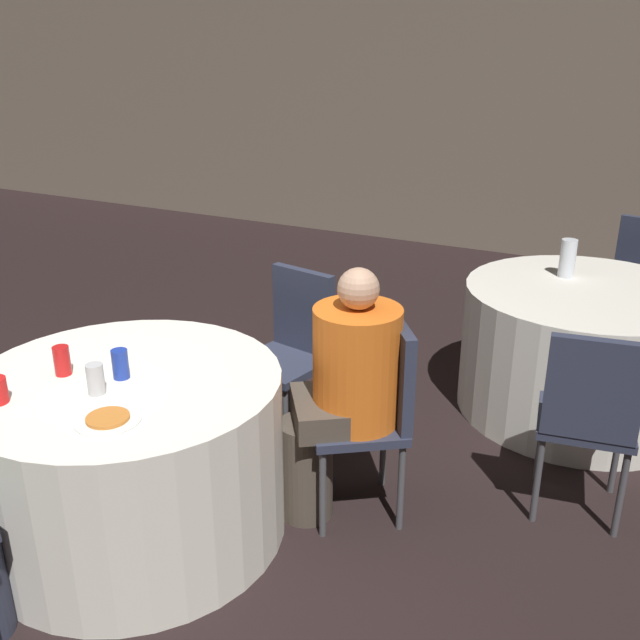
{
  "coord_description": "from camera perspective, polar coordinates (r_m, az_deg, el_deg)",
  "views": [
    {
      "loc": [
        1.97,
        -1.86,
        2.0
      ],
      "look_at": [
        0.61,
        0.78,
        0.83
      ],
      "focal_mm": 40.0,
      "sensor_mm": 36.0,
      "label": 1
    }
  ],
  "objects": [
    {
      "name": "pizza_plate_near",
      "position": [
        2.68,
        -16.61,
        -7.6
      ],
      "size": [
        0.24,
        0.24,
        0.02
      ],
      "color": "white",
      "rests_on": "table_near"
    },
    {
      "name": "soda_can_blue",
      "position": [
        2.97,
        -15.69,
        -3.41
      ],
      "size": [
        0.07,
        0.07,
        0.12
      ],
      "color": "#1E38A5",
      "rests_on": "table_near"
    },
    {
      "name": "soda_can_silver",
      "position": [
        2.87,
        -17.52,
        -4.53
      ],
      "size": [
        0.07,
        0.07,
        0.12
      ],
      "color": "silver",
      "rests_on": "table_near"
    },
    {
      "name": "wall_back",
      "position": [
        7.31,
        11.98,
        16.39
      ],
      "size": [
        16.0,
        0.06,
        2.8
      ],
      "color": "#7A6B5B",
      "rests_on": "ground_plane"
    },
    {
      "name": "ground_plane",
      "position": [
        3.37,
        -16.11,
        -15.89
      ],
      "size": [
        16.0,
        16.0,
        0.0
      ],
      "primitive_type": "plane",
      "color": "black"
    },
    {
      "name": "chair_near_northeast",
      "position": [
        3.11,
        4.59,
        -6.48
      ],
      "size": [
        0.56,
        0.56,
        0.9
      ],
      "rotation": [
        0.0,
        0.0,
        -4.1
      ],
      "color": "#2D3347",
      "rests_on": "ground_plane"
    },
    {
      "name": "table_near",
      "position": [
        3.16,
        -14.78,
        -10.43
      ],
      "size": [
        1.28,
        1.28,
        0.73
      ],
      "color": "white",
      "rests_on": "ground_plane"
    },
    {
      "name": "chair_far_south",
      "position": [
        3.24,
        20.7,
        -6.76
      ],
      "size": [
        0.46,
        0.46,
        0.9
      ],
      "rotation": [
        0.0,
        0.0,
        0.15
      ],
      "color": "#2D3347",
      "rests_on": "ground_plane"
    },
    {
      "name": "chair_far_north",
      "position": [
        5.21,
        24.19,
        3.39
      ],
      "size": [
        0.47,
        0.47,
        0.9
      ],
      "rotation": [
        0.0,
        0.0,
        -3.33
      ],
      "color": "#2D3347",
      "rests_on": "ground_plane"
    },
    {
      "name": "table_far",
      "position": [
        4.29,
        20.13,
        -2.3
      ],
      "size": [
        1.33,
        1.33,
        0.73
      ],
      "color": "white",
      "rests_on": "ground_plane"
    },
    {
      "name": "bottle_far",
      "position": [
        4.31,
        19.2,
        4.69
      ],
      "size": [
        0.09,
        0.09,
        0.22
      ],
      "color": "silver",
      "rests_on": "table_far"
    },
    {
      "name": "soda_can_red",
      "position": [
        3.07,
        -19.94,
        -3.07
      ],
      "size": [
        0.07,
        0.07,
        0.12
      ],
      "color": "red",
      "rests_on": "table_near"
    },
    {
      "name": "person_orange_shirt",
      "position": [
        3.06,
        1.77,
        -5.77
      ],
      "size": [
        0.51,
        0.49,
        1.15
      ],
      "rotation": [
        0.0,
        0.0,
        -4.1
      ],
      "color": "#4C4238",
      "rests_on": "ground_plane"
    },
    {
      "name": "chair_near_north",
      "position": [
        3.71,
        -2.19,
        -1.58
      ],
      "size": [
        0.47,
        0.47,
        0.9
      ],
      "rotation": [
        0.0,
        0.0,
        -3.34
      ],
      "color": "#2D3347",
      "rests_on": "ground_plane"
    }
  ]
}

